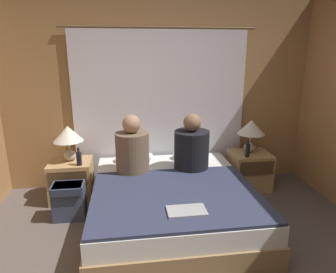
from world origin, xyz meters
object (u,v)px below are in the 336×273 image
(nightstand_right, at_px, (249,170))
(lamp_left, at_px, (68,136))
(bed, at_px, (172,202))
(nightstand_left, at_px, (72,180))
(pillow_right, at_px, (191,154))
(beer_bottle_on_right_stand, at_px, (248,150))
(beer_bottle_on_left_stand, at_px, (79,158))
(laptop_on_bed, at_px, (187,211))
(person_left_in_bed, at_px, (132,150))
(person_right_in_bed, at_px, (192,148))
(lamp_right, at_px, (251,129))
(backpack_on_floor, at_px, (69,199))
(pillow_left, at_px, (134,156))

(nightstand_right, relative_size, lamp_left, 1.15)
(bed, relative_size, lamp_left, 4.39)
(nightstand_left, bearing_deg, pillow_right, 3.96)
(pillow_right, xyz_separation_m, beer_bottle_on_right_stand, (0.68, -0.24, 0.10))
(nightstand_left, bearing_deg, lamp_left, 90.00)
(beer_bottle_on_left_stand, bearing_deg, beer_bottle_on_right_stand, -0.00)
(laptop_on_bed, bearing_deg, nightstand_right, 48.94)
(nightstand_left, distance_m, person_left_in_bed, 0.93)
(pillow_right, height_order, laptop_on_bed, pillow_right)
(pillow_right, height_order, person_right_in_bed, person_right_in_bed)
(pillow_right, xyz_separation_m, beer_bottle_on_left_stand, (-1.40, -0.24, 0.10))
(lamp_right, xyz_separation_m, beer_bottle_on_left_stand, (-2.19, -0.18, -0.23))
(person_left_in_bed, distance_m, backpack_on_floor, 0.88)
(lamp_right, height_order, pillow_left, lamp_right)
(nightstand_right, xyz_separation_m, beer_bottle_on_left_stand, (-2.19, -0.14, 0.33))
(lamp_left, distance_m, backpack_on_floor, 0.77)
(nightstand_left, bearing_deg, person_right_in_bed, -10.40)
(person_right_in_bed, bearing_deg, lamp_right, 19.95)
(nightstand_right, bearing_deg, pillow_left, 176.04)
(nightstand_left, xyz_separation_m, beer_bottle_on_right_stand, (2.21, -0.14, 0.34))
(person_right_in_bed, height_order, backpack_on_floor, person_right_in_bed)
(nightstand_right, distance_m, pillow_right, 0.83)
(person_left_in_bed, relative_size, backpack_on_floor, 1.70)
(beer_bottle_on_right_stand, relative_size, laptop_on_bed, 0.68)
(person_right_in_bed, distance_m, backpack_on_floor, 1.50)
(beer_bottle_on_left_stand, bearing_deg, bed, -27.03)
(lamp_left, height_order, person_right_in_bed, person_right_in_bed)
(bed, height_order, person_left_in_bed, person_left_in_bed)
(bed, relative_size, backpack_on_floor, 4.72)
(lamp_right, relative_size, pillow_right, 0.90)
(beer_bottle_on_right_stand, bearing_deg, backpack_on_floor, -171.45)
(nightstand_left, bearing_deg, beer_bottle_on_left_stand, -45.54)
(nightstand_left, height_order, nightstand_right, same)
(pillow_left, bearing_deg, person_right_in_bed, -29.18)
(bed, relative_size, nightstand_right, 3.82)
(pillow_left, bearing_deg, person_left_in_bed, -94.37)
(laptop_on_bed, xyz_separation_m, backpack_on_floor, (-1.15, 0.83, -0.24))
(nightstand_right, relative_size, pillow_right, 1.04)
(lamp_left, height_order, person_left_in_bed, person_left_in_bed)
(beer_bottle_on_left_stand, relative_size, laptop_on_bed, 0.64)
(person_left_in_bed, bearing_deg, lamp_right, 11.36)
(person_right_in_bed, distance_m, laptop_on_bed, 1.08)
(person_right_in_bed, bearing_deg, beer_bottle_on_right_stand, 9.73)
(lamp_right, relative_size, beer_bottle_on_right_stand, 1.88)
(lamp_left, height_order, pillow_right, lamp_left)
(nightstand_left, distance_m, lamp_right, 2.39)
(bed, distance_m, person_right_in_bed, 0.69)
(bed, relative_size, pillow_right, 3.96)
(pillow_right, height_order, beer_bottle_on_left_stand, beer_bottle_on_left_stand)
(nightstand_right, relative_size, person_left_in_bed, 0.73)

